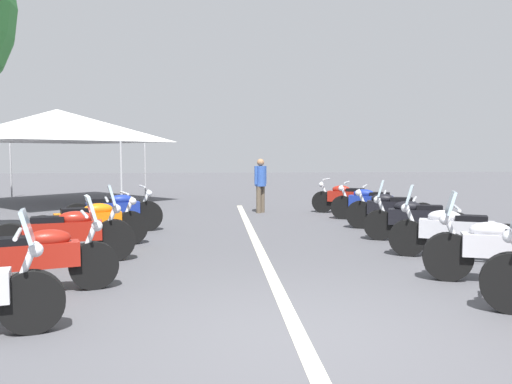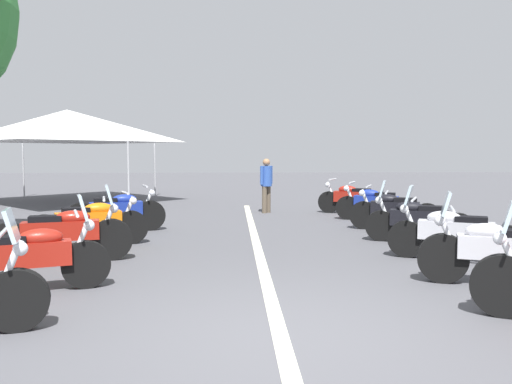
{
  "view_description": "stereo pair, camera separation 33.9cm",
  "coord_description": "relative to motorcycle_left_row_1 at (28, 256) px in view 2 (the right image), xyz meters",
  "views": [
    {
      "loc": [
        -4.61,
        0.78,
        1.72
      ],
      "look_at": [
        5.13,
        0.0,
        0.97
      ],
      "focal_mm": 35.71,
      "sensor_mm": 36.0,
      "label": 1
    },
    {
      "loc": [
        -4.61,
        0.44,
        1.72
      ],
      "look_at": [
        5.13,
        0.0,
        0.97
      ],
      "focal_mm": 35.71,
      "sensor_mm": 36.0,
      "label": 2
    }
  ],
  "objects": [
    {
      "name": "bystander_0",
      "position": [
        8.29,
        -3.47,
        0.45
      ],
      "size": [
        0.42,
        0.38,
        1.56
      ],
      "rotation": [
        0.0,
        0.0,
        4.0
      ],
      "color": "brown",
      "rests_on": "ground_plane"
    },
    {
      "name": "motorcycle_left_row_3",
      "position": [
        3.12,
        0.12,
        -0.0
      ],
      "size": [
        1.02,
        2.06,
        1.0
      ],
      "rotation": [
        0.0,
        0.0,
        -1.19
      ],
      "color": "black",
      "rests_on": "ground_plane"
    },
    {
      "name": "motorcycle_left_row_2",
      "position": [
        1.75,
        0.15,
        0.02
      ],
      "size": [
        0.8,
        2.14,
        1.22
      ],
      "rotation": [
        0.0,
        0.0,
        -1.32
      ],
      "color": "black",
      "rests_on": "ground_plane"
    },
    {
      "name": "ground_plane",
      "position": [
        -1.67,
        -2.95,
        -0.46
      ],
      "size": [
        80.0,
        80.0,
        0.0
      ],
      "primitive_type": "plane",
      "color": "#4C4C51"
    },
    {
      "name": "motorcycle_right_row_6",
      "position": [
        7.88,
        -5.89,
        -0.01
      ],
      "size": [
        1.13,
        1.88,
        0.99
      ],
      "rotation": [
        0.0,
        0.0,
        1.07
      ],
      "color": "black",
      "rests_on": "ground_plane"
    },
    {
      "name": "event_tent",
      "position": [
        11.55,
        3.16,
        2.19
      ],
      "size": [
        5.7,
        5.7,
        3.2
      ],
      "color": "white",
      "rests_on": "ground_plane"
    },
    {
      "name": "motorcycle_right_row_5",
      "position": [
        6.42,
        -6.12,
        -0.01
      ],
      "size": [
        1.05,
        1.92,
        0.99
      ],
      "rotation": [
        0.0,
        0.0,
        1.14
      ],
      "color": "black",
      "rests_on": "ground_plane"
    },
    {
      "name": "motorcycle_left_row_4",
      "position": [
        4.86,
        0.01,
        0.01
      ],
      "size": [
        0.89,
        2.07,
        1.01
      ],
      "rotation": [
        0.0,
        0.0,
        -1.26
      ],
      "color": "black",
      "rests_on": "ground_plane"
    },
    {
      "name": "motorcycle_right_row_2",
      "position": [
        1.62,
        -6.03,
        0.0
      ],
      "size": [
        1.08,
        1.97,
        1.2
      ],
      "rotation": [
        0.0,
        0.0,
        1.13
      ],
      "color": "black",
      "rests_on": "ground_plane"
    },
    {
      "name": "motorcycle_right_row_1",
      "position": [
        0.04,
        -5.92,
        0.01
      ],
      "size": [
        0.95,
        1.98,
        1.22
      ],
      "rotation": [
        0.0,
        0.0,
        1.22
      ],
      "color": "black",
      "rests_on": "ground_plane"
    },
    {
      "name": "motorcycle_right_row_4",
      "position": [
        4.8,
        -6.08,
        -0.0
      ],
      "size": [
        1.0,
        1.89,
        1.0
      ],
      "rotation": [
        0.0,
        0.0,
        1.16
      ],
      "color": "black",
      "rests_on": "ground_plane"
    },
    {
      "name": "motorcycle_left_row_1",
      "position": [
        0.0,
        0.0,
        0.0
      ],
      "size": [
        0.9,
        1.94,
        1.19
      ],
      "rotation": [
        0.0,
        0.0,
        -1.23
      ],
      "color": "black",
      "rests_on": "ground_plane"
    },
    {
      "name": "lane_centre_stripe",
      "position": [
        2.44,
        -2.95,
        -0.46
      ],
      "size": [
        15.75,
        0.16,
        0.01
      ],
      "primitive_type": "cube",
      "color": "beige",
      "rests_on": "ground_plane"
    },
    {
      "name": "motorcycle_right_row_3",
      "position": [
        3.26,
        -6.04,
        -0.0
      ],
      "size": [
        0.96,
        1.95,
        1.19
      ],
      "rotation": [
        0.0,
        0.0,
        1.21
      ],
      "color": "black",
      "rests_on": "ground_plane"
    }
  ]
}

